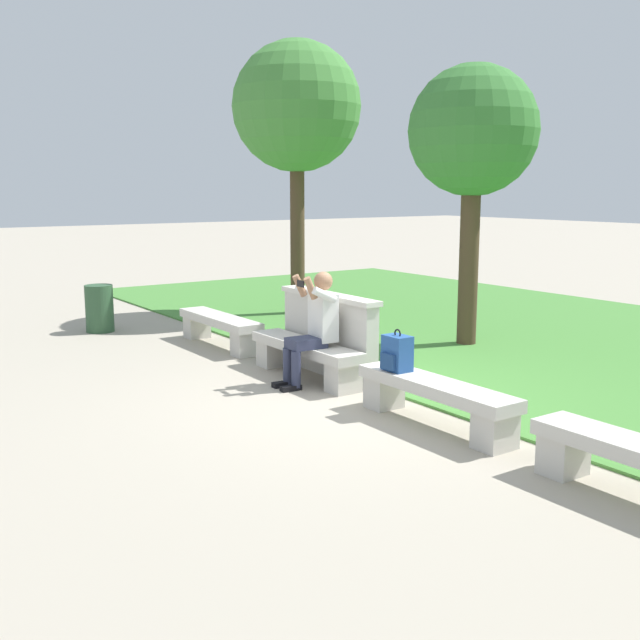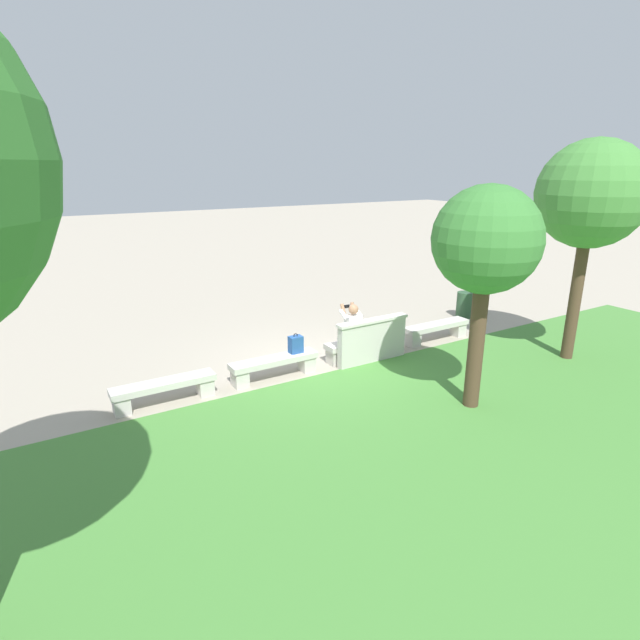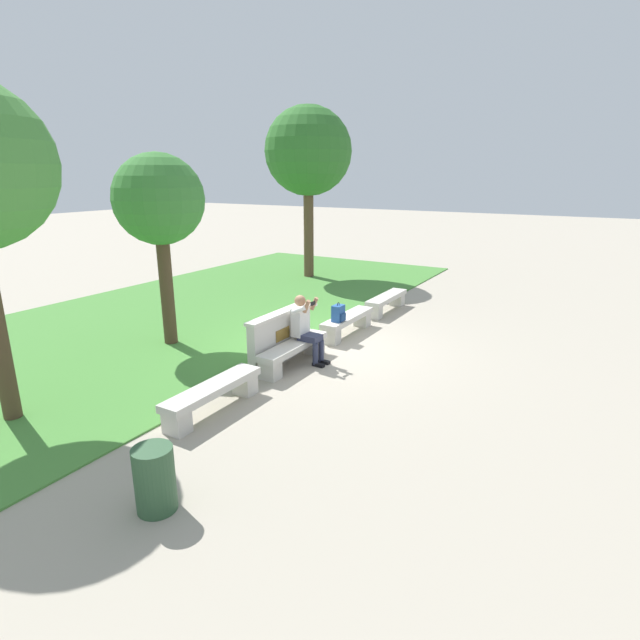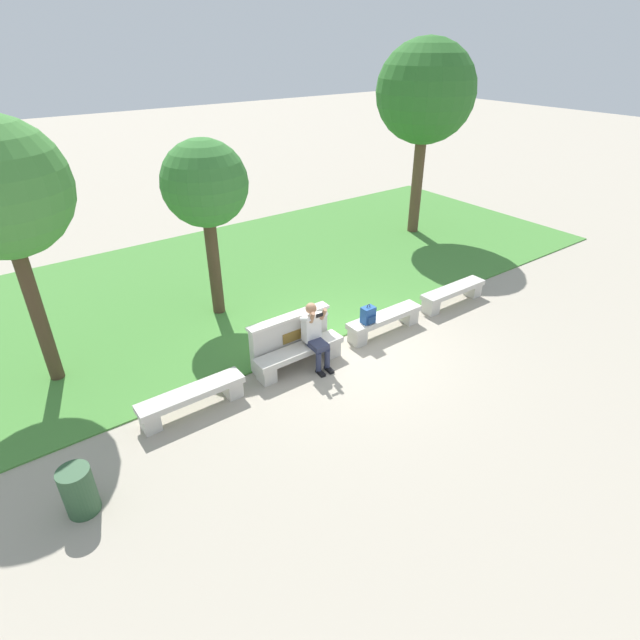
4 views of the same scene
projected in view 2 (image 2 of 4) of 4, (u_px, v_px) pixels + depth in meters
name	position (u px, v px, depth m)	size (l,w,h in m)	color
ground_plane	(321.00, 367.00, 10.95)	(80.00, 80.00, 0.00)	#A89E8C
grass_strip	(474.00, 465.00, 7.36)	(20.65, 8.00, 0.03)	#478438
bench_main	(436.00, 329.00, 12.52)	(1.89, 0.40, 0.45)	beige
bench_near	(363.00, 345.00, 11.41)	(1.89, 0.40, 0.45)	beige
bench_mid	(274.00, 365.00, 10.31)	(1.89, 0.40, 0.45)	beige
bench_far	(164.00, 389.00, 9.20)	(1.89, 0.40, 0.45)	beige
backrest_wall_with_plaque	(372.00, 340.00, 11.07)	(1.79, 0.24, 1.01)	beige
person_photographer	(350.00, 328.00, 11.20)	(0.49, 0.74, 1.32)	black
backpack	(296.00, 345.00, 10.50)	(0.28, 0.24, 0.43)	#234C8C
tree_behind_wall	(486.00, 243.00, 8.29)	(1.82, 1.82, 3.97)	#4C3826
tree_right_background	(591.00, 196.00, 10.36)	(2.26, 2.26, 4.80)	#4C3826
trash_bin	(464.00, 305.00, 14.40)	(0.44, 0.44, 0.75)	#2D5133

